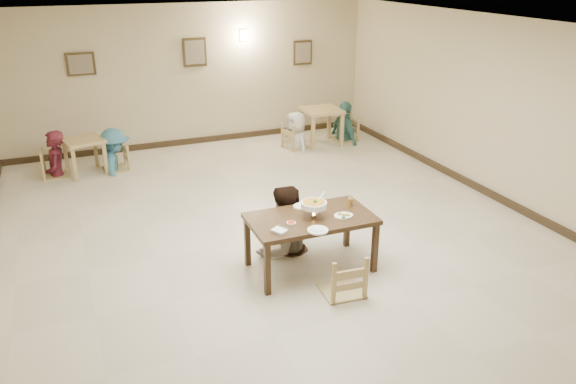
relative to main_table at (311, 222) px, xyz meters
name	(u,v)px	position (x,y,z in m)	size (l,w,h in m)	color
floor	(276,236)	(-0.08, 1.04, -0.67)	(10.00, 10.00, 0.00)	beige
ceiling	(274,27)	(-0.08, 1.04, 2.33)	(10.00, 10.00, 0.00)	silver
wall_back	(191,76)	(-0.08, 6.04, 0.83)	(10.00, 10.00, 0.00)	beige
wall_front	(566,357)	(-0.08, -3.96, 0.83)	(10.00, 10.00, 0.00)	beige
wall_right	(503,112)	(3.92, 1.04, 0.83)	(10.00, 10.00, 0.00)	beige
baseboard_back	(196,141)	(-0.08, 6.01, -0.61)	(8.00, 0.06, 0.12)	#2F2215
baseboard_right	(489,193)	(3.89, 1.04, -0.61)	(0.06, 10.00, 0.12)	#2F2215
picture_a	(81,64)	(-2.28, 6.00, 1.23)	(0.55, 0.04, 0.45)	#3A2C17
picture_b	(195,52)	(0.02, 6.00, 1.33)	(0.50, 0.04, 0.60)	#3A2C17
picture_c	(303,53)	(2.52, 6.00, 1.18)	(0.45, 0.04, 0.55)	#3A2C17
wall_sconce	(244,35)	(1.12, 6.00, 1.63)	(0.16, 0.05, 0.22)	#FFD88C
main_table	(311,222)	(0.00, 0.00, 0.00)	(1.61, 0.92, 0.75)	#3A2614
chair_far	(282,215)	(-0.11, 0.72, -0.18)	(0.46, 0.46, 0.98)	tan
chair_near	(343,254)	(0.12, -0.68, -0.15)	(0.49, 0.49, 1.05)	tan
main_diner	(283,187)	(-0.12, 0.64, 0.27)	(0.92, 0.71, 1.88)	gray
curry_warmer	(314,205)	(0.03, -0.03, 0.25)	(0.37, 0.33, 0.30)	silver
rice_plate_far	(304,206)	(0.05, 0.32, 0.10)	(0.30, 0.30, 0.07)	white
rice_plate_near	(318,230)	(-0.09, -0.40, 0.09)	(0.26, 0.26, 0.06)	white
fried_plate	(344,215)	(0.39, -0.16, 0.10)	(0.26, 0.26, 0.06)	white
chili_dish	(291,223)	(-0.31, -0.09, 0.09)	(0.12, 0.12, 0.02)	white
napkin_cutlery	(279,231)	(-0.53, -0.25, 0.10)	(0.23, 0.28, 0.03)	white
drink_glass	(350,202)	(0.63, 0.11, 0.14)	(0.07, 0.07, 0.13)	white
bg_table_left	(84,146)	(-2.47, 4.91, -0.11)	(0.83, 0.83, 0.69)	tan
bg_table_right	(322,115)	(2.50, 4.90, -0.01)	(0.83, 0.83, 0.80)	tan
bg_chair_ll	(54,151)	(-3.00, 4.98, -0.17)	(0.48, 0.48, 1.01)	tan
bg_chair_lr	(114,145)	(-1.93, 4.92, -0.17)	(0.47, 0.47, 1.01)	tan
bg_chair_rl	(296,125)	(1.88, 4.87, -0.16)	(0.48, 0.48, 1.03)	tan
bg_chair_rr	(345,117)	(3.12, 4.97, -0.13)	(0.51, 0.51, 1.09)	tan
bg_diner_a	(50,131)	(-3.00, 4.98, 0.21)	(0.64, 0.42, 1.76)	#501723
bg_diner_b	(112,129)	(-1.93, 4.92, 0.16)	(1.07, 0.61, 1.65)	teal
bg_diner_c	(296,112)	(1.88, 4.87, 0.12)	(0.77, 0.50, 1.59)	silver
bg_diner_d	(346,102)	(3.12, 4.97, 0.22)	(1.04, 0.43, 1.78)	teal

